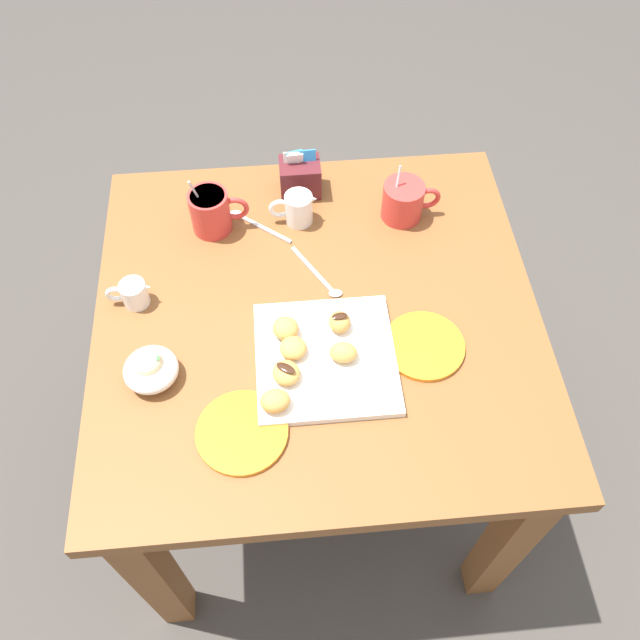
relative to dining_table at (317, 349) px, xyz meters
name	(u,v)px	position (x,y,z in m)	size (l,w,h in m)	color
ground_plane	(318,457)	(0.00, 0.00, -0.59)	(8.00, 8.00, 0.00)	#423D38
dining_table	(317,349)	(0.00, 0.00, 0.00)	(0.88, 0.87, 0.73)	brown
pastry_plate_square	(326,358)	(0.01, -0.11, 0.15)	(0.26, 0.26, 0.02)	white
coffee_mug_red_left	(211,210)	(-0.20, 0.25, 0.19)	(0.13, 0.08, 0.15)	red
coffee_mug_red_right	(404,200)	(0.21, 0.25, 0.18)	(0.13, 0.09, 0.13)	red
cream_pitcher_white	(298,208)	(-0.02, 0.25, 0.18)	(0.10, 0.06, 0.07)	white
sugar_caddy	(300,177)	(-0.01, 0.34, 0.18)	(0.09, 0.07, 0.11)	#561E23
ice_cream_bowl	(150,368)	(-0.32, -0.12, 0.17)	(0.10, 0.10, 0.08)	white
chocolate_sauce_pitcher	(133,293)	(-0.36, 0.06, 0.17)	(0.09, 0.05, 0.06)	white
saucer_orange_left	(242,432)	(-0.15, -0.25, 0.14)	(0.16, 0.16, 0.01)	orange
saucer_orange_right	(424,346)	(0.20, -0.10, 0.14)	(0.16, 0.16, 0.01)	orange
loose_spoon_near_saucer	(322,278)	(0.02, 0.08, 0.14)	(0.09, 0.14, 0.01)	silver
loose_spoon_by_plate	(253,223)	(-0.12, 0.25, 0.14)	(0.13, 0.11, 0.01)	silver
beignet_0	(286,373)	(-0.07, -0.15, 0.17)	(0.05, 0.05, 0.03)	#D19347
chocolate_drizzle_0	(286,368)	(-0.07, -0.15, 0.19)	(0.04, 0.02, 0.01)	#381E11
beignet_1	(293,348)	(-0.05, -0.10, 0.17)	(0.05, 0.05, 0.03)	#D19347
beignet_2	(340,322)	(0.04, -0.05, 0.17)	(0.04, 0.05, 0.04)	#D19347
chocolate_drizzle_2	(340,316)	(0.04, -0.05, 0.19)	(0.03, 0.02, 0.01)	#381E11
beignet_3	(286,328)	(-0.07, -0.06, 0.17)	(0.05, 0.05, 0.04)	#D19347
beignet_4	(343,353)	(0.04, -0.12, 0.17)	(0.04, 0.05, 0.04)	#D19347
beignet_5	(275,401)	(-0.09, -0.21, 0.17)	(0.05, 0.05, 0.04)	#D19347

